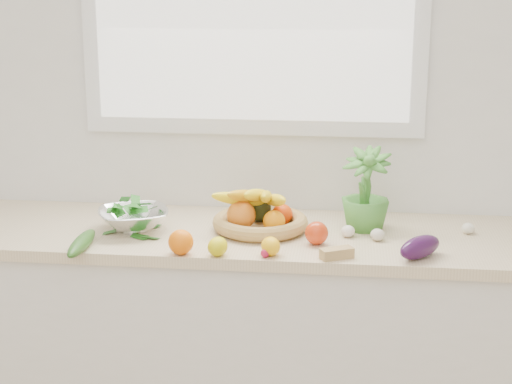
# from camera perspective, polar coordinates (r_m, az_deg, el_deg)

# --- Properties ---
(back_wall) EXTENTS (4.50, 0.02, 2.70)m
(back_wall) POSITION_cam_1_polar(r_m,az_deg,el_deg) (3.02, -0.22, 7.10)
(back_wall) COLOR white
(back_wall) RESTS_ON ground
(counter_cabinet) EXTENTS (2.20, 0.58, 0.86)m
(counter_cabinet) POSITION_cam_1_polar(r_m,az_deg,el_deg) (3.00, -0.92, -11.39)
(counter_cabinet) COLOR silver
(counter_cabinet) RESTS_ON ground
(countertop) EXTENTS (2.24, 0.62, 0.04)m
(countertop) POSITION_cam_1_polar(r_m,az_deg,el_deg) (2.83, -0.96, -3.19)
(countertop) COLOR beige
(countertop) RESTS_ON counter_cabinet
(orange_loose) EXTENTS (0.09, 0.09, 0.08)m
(orange_loose) POSITION_cam_1_polar(r_m,az_deg,el_deg) (2.58, -5.49, -3.65)
(orange_loose) COLOR orange
(orange_loose) RESTS_ON countertop
(lemon_a) EXTENTS (0.08, 0.09, 0.06)m
(lemon_a) POSITION_cam_1_polar(r_m,az_deg,el_deg) (2.56, 1.07, -3.96)
(lemon_a) COLOR #FFB60D
(lemon_a) RESTS_ON countertop
(lemon_b) EXTENTS (0.08, 0.09, 0.06)m
(lemon_b) POSITION_cam_1_polar(r_m,az_deg,el_deg) (2.56, -2.81, -3.98)
(lemon_b) COLOR #D9CC0B
(lemon_b) RESTS_ON countertop
(lemon_c) EXTENTS (0.07, 0.08, 0.06)m
(lemon_c) POSITION_cam_1_polar(r_m,az_deg,el_deg) (2.63, 11.85, -3.85)
(lemon_c) COLOR yellow
(lemon_c) RESTS_ON countertop
(apple) EXTENTS (0.11, 0.11, 0.08)m
(apple) POSITION_cam_1_polar(r_m,az_deg,el_deg) (2.67, 4.43, -2.99)
(apple) COLOR red
(apple) RESTS_ON countertop
(ginger) EXTENTS (0.12, 0.09, 0.03)m
(ginger) POSITION_cam_1_polar(r_m,az_deg,el_deg) (2.55, 5.89, -4.45)
(ginger) COLOR tan
(ginger) RESTS_ON countertop
(garlic_a) EXTENTS (0.06, 0.06, 0.04)m
(garlic_a) POSITION_cam_1_polar(r_m,az_deg,el_deg) (2.77, 6.70, -2.85)
(garlic_a) COLOR silver
(garlic_a) RESTS_ON countertop
(garlic_b) EXTENTS (0.06, 0.06, 0.04)m
(garlic_b) POSITION_cam_1_polar(r_m,az_deg,el_deg) (2.88, 15.18, -2.57)
(garlic_b) COLOR white
(garlic_b) RESTS_ON countertop
(garlic_c) EXTENTS (0.05, 0.05, 0.04)m
(garlic_c) POSITION_cam_1_polar(r_m,az_deg,el_deg) (2.74, 8.83, -3.09)
(garlic_c) COLOR beige
(garlic_c) RESTS_ON countertop
(eggplant) EXTENTS (0.18, 0.18, 0.07)m
(eggplant) POSITION_cam_1_polar(r_m,az_deg,el_deg) (2.59, 11.84, -3.94)
(eggplant) COLOR #320F3A
(eggplant) RESTS_ON countertop
(cucumber) EXTENTS (0.06, 0.27, 0.05)m
(cucumber) POSITION_cam_1_polar(r_m,az_deg,el_deg) (2.67, -12.57, -3.65)
(cucumber) COLOR #1C4E17
(cucumber) RESTS_ON countertop
(radish) EXTENTS (0.04, 0.04, 0.03)m
(radish) POSITION_cam_1_polar(r_m,az_deg,el_deg) (2.54, 0.66, -4.49)
(radish) COLOR #B8173A
(radish) RESTS_ON countertop
(potted_herb) EXTENTS (0.21, 0.21, 0.31)m
(potted_herb) POSITION_cam_1_polar(r_m,az_deg,el_deg) (2.83, 7.97, 0.07)
(potted_herb) COLOR #448A32
(potted_herb) RESTS_ON countertop
(fruit_basket) EXTENTS (0.43, 0.43, 0.18)m
(fruit_basket) POSITION_cam_1_polar(r_m,az_deg,el_deg) (2.81, 0.24, -1.80)
(fruit_basket) COLOR tan
(fruit_basket) RESTS_ON countertop
(colander_with_spinach) EXTENTS (0.32, 0.32, 0.13)m
(colander_with_spinach) POSITION_cam_1_polar(r_m,az_deg,el_deg) (2.83, -8.92, -1.58)
(colander_with_spinach) COLOR white
(colander_with_spinach) RESTS_ON countertop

